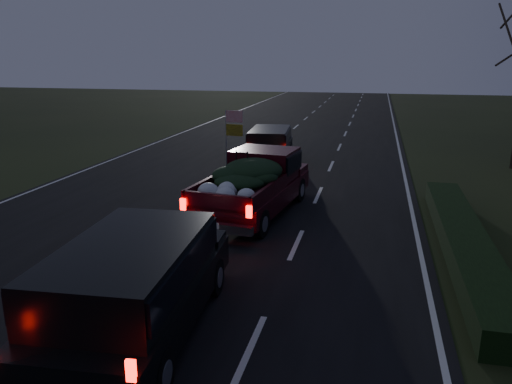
% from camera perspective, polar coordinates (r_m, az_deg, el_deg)
% --- Properties ---
extents(ground, '(120.00, 120.00, 0.00)m').
position_cam_1_polar(ground, '(12.15, -14.56, -8.63)').
color(ground, black).
rests_on(ground, ground).
extents(road_asphalt, '(14.00, 120.00, 0.02)m').
position_cam_1_polar(road_asphalt, '(12.15, -14.57, -8.58)').
color(road_asphalt, black).
rests_on(road_asphalt, ground).
extents(hedge_row, '(1.00, 10.00, 0.60)m').
position_cam_1_polar(hedge_row, '(13.72, 22.66, -5.20)').
color(hedge_row, black).
rests_on(hedge_row, ground).
extents(pickup_truck, '(2.74, 5.69, 2.87)m').
position_cam_1_polar(pickup_truck, '(15.55, -0.19, 1.34)').
color(pickup_truck, '#400812').
rests_on(pickup_truck, ground).
extents(lead_suv, '(2.20, 4.49, 1.25)m').
position_cam_1_polar(lead_suv, '(23.72, 1.61, 5.86)').
color(lead_suv, black).
rests_on(lead_suv, ground).
extents(rear_suv, '(2.64, 5.28, 1.48)m').
position_cam_1_polar(rear_suv, '(8.96, -13.80, -9.61)').
color(rear_suv, black).
rests_on(rear_suv, ground).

